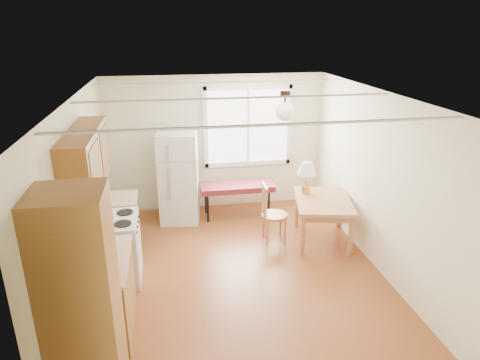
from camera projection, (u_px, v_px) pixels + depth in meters
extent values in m
cube|color=#5D2B13|center=(239.00, 274.00, 6.05)|extent=(4.60, 5.60, 0.12)
cube|color=white|center=(239.00, 97.00, 5.19)|extent=(4.60, 5.60, 0.12)
cube|color=beige|center=(216.00, 143.00, 7.93)|extent=(4.60, 0.10, 2.50)
cube|color=beige|center=(293.00, 310.00, 3.31)|extent=(4.60, 0.10, 2.50)
cube|color=beige|center=(80.00, 203.00, 5.30)|extent=(0.10, 5.60, 2.50)
cube|color=beige|center=(380.00, 183.00, 5.94)|extent=(0.10, 5.60, 2.50)
cube|color=brown|center=(81.00, 304.00, 3.70)|extent=(0.60, 0.60, 2.10)
cube|color=brown|center=(104.00, 296.00, 4.84)|extent=(0.60, 1.10, 0.86)
cube|color=tan|center=(100.00, 262.00, 4.69)|extent=(0.62, 1.14, 0.04)
cube|color=silver|center=(115.00, 249.00, 5.81)|extent=(0.65, 0.76, 0.90)
cube|color=brown|center=(118.00, 227.00, 6.51)|extent=(0.60, 0.60, 0.86)
cube|color=brown|center=(86.00, 159.00, 4.98)|extent=(0.33, 1.60, 0.70)
cube|color=white|center=(248.00, 126.00, 7.91)|extent=(1.50, 0.02, 1.35)
cylinder|color=black|center=(285.00, 94.00, 5.69)|extent=(0.14, 0.14, 0.06)
cylinder|color=black|center=(285.00, 101.00, 5.72)|extent=(0.03, 0.03, 0.16)
sphere|color=white|center=(285.00, 112.00, 5.77)|extent=(0.26, 0.26, 0.26)
cube|color=silver|center=(179.00, 177.00, 7.49)|extent=(0.74, 0.74, 1.61)
cube|color=gray|center=(178.00, 162.00, 7.05)|extent=(0.66, 0.02, 0.02)
cube|color=gray|center=(169.00, 175.00, 7.09)|extent=(0.03, 0.03, 0.97)
cube|color=#58151E|center=(237.00, 187.00, 7.73)|extent=(1.32, 0.49, 0.10)
cylinder|color=black|center=(208.00, 209.00, 7.57)|extent=(0.04, 0.04, 0.51)
cylinder|color=black|center=(269.00, 204.00, 7.75)|extent=(0.04, 0.04, 0.51)
cylinder|color=black|center=(206.00, 201.00, 7.91)|extent=(0.04, 0.04, 0.51)
cylinder|color=black|center=(264.00, 197.00, 8.09)|extent=(0.04, 0.04, 0.51)
cube|color=#9F623D|center=(323.00, 201.00, 6.78)|extent=(1.08, 1.30, 0.06)
cube|color=#9F623D|center=(323.00, 206.00, 6.80)|extent=(0.96, 1.18, 0.10)
cylinder|color=#9F623D|center=(303.00, 236.00, 6.44)|extent=(0.07, 0.07, 0.65)
cylinder|color=#9F623D|center=(351.00, 237.00, 6.42)|extent=(0.07, 0.07, 0.65)
cylinder|color=#9F623D|center=(297.00, 209.00, 7.38)|extent=(0.07, 0.07, 0.65)
cylinder|color=#9F623D|center=(339.00, 209.00, 7.36)|extent=(0.07, 0.07, 0.65)
cylinder|color=#9F623D|center=(274.00, 215.00, 6.88)|extent=(0.42, 0.42, 0.05)
cylinder|color=#9F623D|center=(267.00, 232.00, 6.80)|extent=(0.04, 0.04, 0.43)
cylinder|color=#9F623D|center=(285.00, 231.00, 6.84)|extent=(0.04, 0.04, 0.43)
cylinder|color=#9F623D|center=(264.00, 224.00, 7.07)|extent=(0.04, 0.04, 0.43)
cylinder|color=#9F623D|center=(280.00, 223.00, 7.11)|extent=(0.04, 0.04, 0.43)
cylinder|color=gold|center=(306.00, 190.00, 7.00)|extent=(0.14, 0.14, 0.12)
cylinder|color=gold|center=(306.00, 180.00, 6.95)|extent=(0.02, 0.02, 0.21)
cone|color=white|center=(307.00, 168.00, 6.88)|extent=(0.31, 0.31, 0.21)
cube|color=black|center=(96.00, 259.00, 4.63)|extent=(0.20, 0.23, 0.07)
cube|color=black|center=(93.00, 250.00, 4.50)|extent=(0.17, 0.09, 0.25)
cylinder|color=black|center=(96.00, 250.00, 4.64)|extent=(0.12, 0.12, 0.11)
cylinder|color=red|center=(93.00, 255.00, 4.62)|extent=(0.12, 0.12, 0.17)
sphere|color=red|center=(92.00, 245.00, 4.59)|extent=(0.06, 0.06, 0.06)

